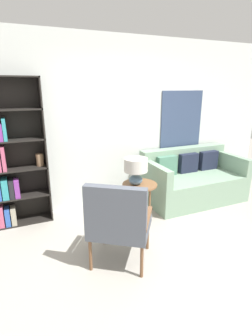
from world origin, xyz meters
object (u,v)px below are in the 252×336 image
(armchair, at_px, (118,220))
(table_lamp, at_px, (136,168))
(side_table, at_px, (140,188))
(couch, at_px, (192,181))

(armchair, relative_size, table_lamp, 2.54)
(table_lamp, bearing_deg, side_table, -7.58)
(couch, bearing_deg, armchair, -147.42)
(couch, distance_m, table_lamp, 1.37)
(side_table, bearing_deg, armchair, -128.04)
(side_table, bearing_deg, table_lamp, 172.42)
(side_table, bearing_deg, couch, 14.68)
(couch, xyz_separation_m, side_table, (-1.19, -0.31, 0.16))
(armchair, height_order, side_table, armchair)
(side_table, xyz_separation_m, table_lamp, (-0.06, 0.01, 0.32))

